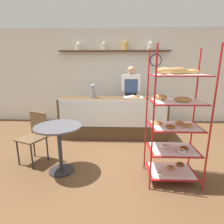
{
  "coord_description": "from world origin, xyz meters",
  "views": [
    {
      "loc": [
        0.11,
        -2.74,
        1.56
      ],
      "look_at": [
        0.0,
        0.43,
        0.79
      ],
      "focal_mm": 28.0,
      "sensor_mm": 36.0,
      "label": 1
    }
  ],
  "objects_px": {
    "pastry_rack": "(175,120)",
    "cafe_chair": "(35,132)",
    "person_worker": "(131,96)",
    "cafe_table": "(59,137)",
    "donut_tray_counter": "(134,97)",
    "coffee_carafe": "(93,91)"
  },
  "relations": [
    {
      "from": "pastry_rack",
      "to": "cafe_chair",
      "type": "distance_m",
      "value": 2.25
    },
    {
      "from": "person_worker",
      "to": "cafe_table",
      "type": "height_order",
      "value": "person_worker"
    },
    {
      "from": "donut_tray_counter",
      "to": "cafe_chair",
      "type": "bearing_deg",
      "value": -144.32
    },
    {
      "from": "person_worker",
      "to": "cafe_chair",
      "type": "distance_m",
      "value": 2.52
    },
    {
      "from": "pastry_rack",
      "to": "donut_tray_counter",
      "type": "bearing_deg",
      "value": 103.03
    },
    {
      "from": "pastry_rack",
      "to": "person_worker",
      "type": "height_order",
      "value": "pastry_rack"
    },
    {
      "from": "coffee_carafe",
      "to": "cafe_chair",
      "type": "bearing_deg",
      "value": -123.76
    },
    {
      "from": "cafe_table",
      "to": "coffee_carafe",
      "type": "height_order",
      "value": "coffee_carafe"
    },
    {
      "from": "person_worker",
      "to": "coffee_carafe",
      "type": "height_order",
      "value": "person_worker"
    },
    {
      "from": "pastry_rack",
      "to": "coffee_carafe",
      "type": "bearing_deg",
      "value": 128.52
    },
    {
      "from": "pastry_rack",
      "to": "person_worker",
      "type": "bearing_deg",
      "value": 101.09
    },
    {
      "from": "cafe_table",
      "to": "donut_tray_counter",
      "type": "xyz_separation_m",
      "value": [
        1.25,
        1.59,
        0.38
      ]
    },
    {
      "from": "pastry_rack",
      "to": "cafe_chair",
      "type": "height_order",
      "value": "pastry_rack"
    },
    {
      "from": "cafe_table",
      "to": "cafe_chair",
      "type": "distance_m",
      "value": 0.61
    },
    {
      "from": "person_worker",
      "to": "cafe_table",
      "type": "xyz_separation_m",
      "value": [
        -1.21,
        -2.11,
        -0.33
      ]
    },
    {
      "from": "cafe_chair",
      "to": "person_worker",
      "type": "bearing_deg",
      "value": 69.23
    },
    {
      "from": "pastry_rack",
      "to": "person_worker",
      "type": "distance_m",
      "value": 2.3
    },
    {
      "from": "cafe_table",
      "to": "coffee_carafe",
      "type": "xyz_separation_m",
      "value": [
        0.31,
        1.55,
        0.51
      ]
    },
    {
      "from": "pastry_rack",
      "to": "cafe_table",
      "type": "relative_size",
      "value": 2.46
    },
    {
      "from": "coffee_carafe",
      "to": "donut_tray_counter",
      "type": "bearing_deg",
      "value": 2.34
    },
    {
      "from": "person_worker",
      "to": "pastry_rack",
      "type": "bearing_deg",
      "value": -78.91
    },
    {
      "from": "coffee_carafe",
      "to": "donut_tray_counter",
      "type": "xyz_separation_m",
      "value": [
        0.95,
        0.04,
        -0.13
      ]
    }
  ]
}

